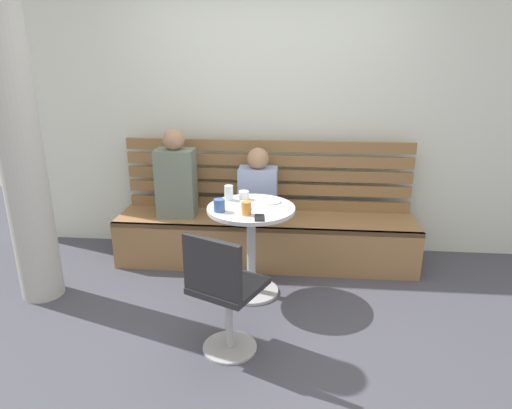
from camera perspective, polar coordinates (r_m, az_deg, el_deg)
ground at (r=3.29m, az=-0.45°, el=-16.31°), size 8.00×8.00×0.00m
back_wall at (r=4.34m, az=1.69°, el=13.00°), size 5.20×0.10×2.90m
concrete_pillar at (r=3.75m, az=-27.78°, el=9.17°), size 0.32×0.32×2.80m
booth_bench at (r=4.23m, az=1.15°, el=-4.45°), size 2.70×0.52×0.44m
booth_backrest at (r=4.27m, az=1.43°, el=3.70°), size 2.65×0.04×0.66m
cafe_table at (r=3.59m, az=-0.61°, el=-3.64°), size 0.68×0.68×0.74m
white_chair at (r=2.91m, az=-4.15°, el=-10.64°), size 0.53×0.53×0.85m
person_adult at (r=4.16m, az=-9.92°, el=3.31°), size 0.34×0.22×0.80m
person_child_left at (r=4.08m, az=0.24°, el=2.16°), size 0.34×0.22×0.64m
cup_glass_tall at (r=3.67m, az=-3.41°, el=1.47°), size 0.07×0.07×0.12m
cup_ceramic_white at (r=3.68m, az=-1.52°, el=1.16°), size 0.08×0.08×0.07m
cup_espresso_small at (r=3.48m, az=-1.53°, el=-0.02°), size 0.06×0.06×0.05m
cup_mug_blue at (r=3.41m, az=-4.59°, el=-0.11°), size 0.08×0.08×0.09m
cup_tumbler_orange at (r=3.33m, az=-1.21°, el=-0.48°), size 0.07×0.07×0.10m
plate_small at (r=3.63m, az=1.77°, el=0.41°), size 0.17×0.17×0.01m
phone_on_table at (r=3.28m, az=0.44°, el=-1.65°), size 0.08×0.15×0.01m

